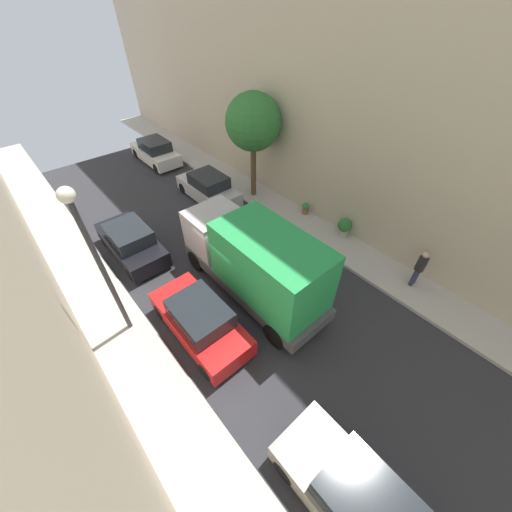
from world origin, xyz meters
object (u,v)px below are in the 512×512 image
at_px(parked_car_right_1, 209,188).
at_px(potted_plant_1, 344,226).
at_px(street_tree_1, 253,123).
at_px(potted_plant_2, 306,208).
at_px(lamp_post, 93,249).
at_px(pedestrian, 419,268).
at_px(parked_car_left_2, 200,321).
at_px(parked_car_left_3, 131,242).
at_px(parked_car_right_2, 156,152).
at_px(delivery_truck, 255,262).
at_px(parked_car_left_1, 359,502).

height_order(parked_car_right_1, potted_plant_1, parked_car_right_1).
height_order(street_tree_1, potted_plant_2, street_tree_1).
bearing_deg(lamp_post, pedestrian, -30.35).
xyz_separation_m(parked_car_right_1, street_tree_1, (2.15, -1.46, 3.52)).
relative_size(parked_car_left_2, potted_plant_1, 4.43).
height_order(parked_car_left_2, parked_car_left_3, same).
xyz_separation_m(parked_car_right_2, potted_plant_1, (2.96, -13.78, -0.04)).
xyz_separation_m(delivery_truck, potted_plant_2, (5.66, 2.40, -1.29)).
bearing_deg(delivery_truck, parked_car_right_1, 69.47).
bearing_deg(parked_car_right_2, potted_plant_2, -75.28).
height_order(delivery_truck, potted_plant_1, delivery_truck).
height_order(street_tree_1, lamp_post, lamp_post).
xyz_separation_m(parked_car_left_3, potted_plant_1, (8.36, -5.65, -0.04)).
distance_m(parked_car_left_1, pedestrian, 8.38).
relative_size(potted_plant_1, lamp_post, 0.16).
height_order(parked_car_right_2, potted_plant_1, parked_car_right_2).
xyz_separation_m(parked_car_left_1, delivery_truck, (2.70, 6.76, 1.07)).
xyz_separation_m(parked_car_left_1, parked_car_left_3, (0.00, 12.31, 0.00)).
bearing_deg(parked_car_left_1, parked_car_left_2, 90.00).
xyz_separation_m(parked_car_left_2, potted_plant_2, (8.36, 2.55, -0.22)).
xyz_separation_m(parked_car_right_1, potted_plant_2, (2.96, -4.81, -0.22)).
xyz_separation_m(parked_car_right_2, potted_plant_2, (2.96, -11.28, -0.22)).
bearing_deg(lamp_post, potted_plant_2, 3.75).
relative_size(street_tree_1, potted_plant_1, 5.85).
xyz_separation_m(parked_car_left_2, delivery_truck, (2.70, 0.15, 1.07)).
height_order(parked_car_left_2, parked_car_right_2, same).
bearing_deg(street_tree_1, potted_plant_1, -82.08).
height_order(parked_car_right_2, potted_plant_2, parked_car_right_2).
height_order(pedestrian, street_tree_1, street_tree_1).
xyz_separation_m(pedestrian, street_tree_1, (-0.36, 9.76, 3.17)).
relative_size(pedestrian, potted_plant_1, 1.81).
xyz_separation_m(parked_car_left_2, parked_car_left_3, (0.00, 5.70, 0.00)).
xyz_separation_m(street_tree_1, potted_plant_1, (0.81, -5.85, -3.56)).
relative_size(parked_car_left_3, lamp_post, 0.73).
bearing_deg(potted_plant_1, parked_car_left_1, -141.46).
xyz_separation_m(delivery_truck, street_tree_1, (4.85, 5.75, 2.45)).
distance_m(parked_car_right_1, parked_car_right_2, 6.47).
height_order(parked_car_right_1, pedestrian, pedestrian).
height_order(street_tree_1, potted_plant_1, street_tree_1).
distance_m(parked_car_left_1, parked_car_left_3, 12.31).
bearing_deg(delivery_truck, parked_car_left_1, -111.76).
distance_m(parked_car_left_3, potted_plant_2, 8.94).
bearing_deg(potted_plant_1, delivery_truck, 178.95).
bearing_deg(potted_plant_2, parked_car_right_2, 104.72).
distance_m(parked_car_left_1, delivery_truck, 7.36).
bearing_deg(parked_car_left_1, potted_plant_1, 38.54).
height_order(potted_plant_1, potted_plant_2, potted_plant_1).
distance_m(parked_car_right_1, street_tree_1, 4.38).
bearing_deg(parked_car_right_2, street_tree_1, -74.85).
height_order(parked_car_left_3, lamp_post, lamp_post).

